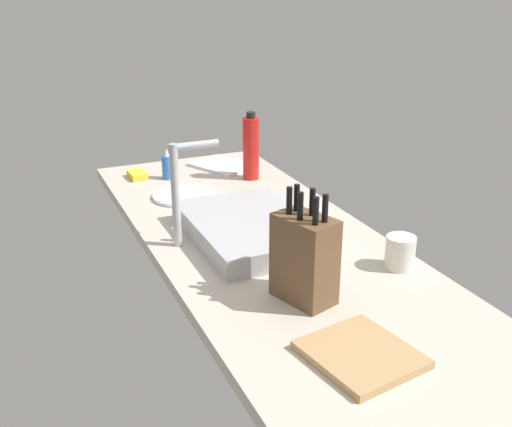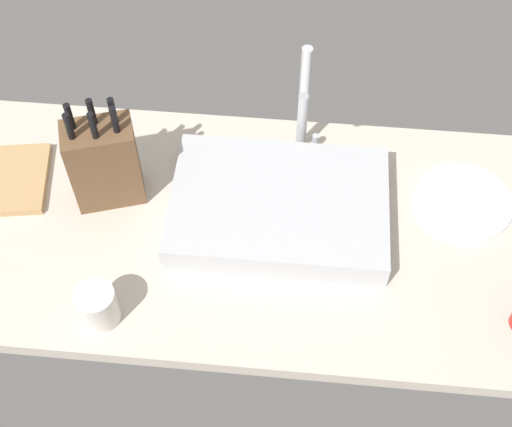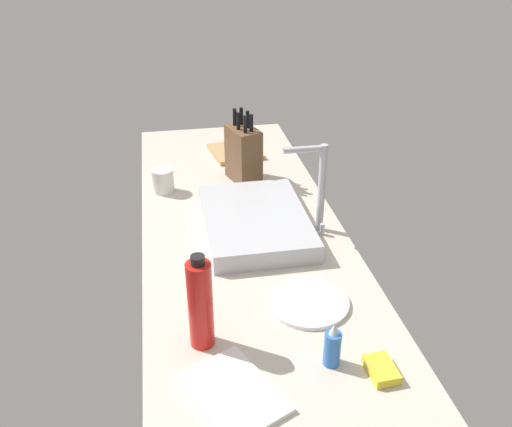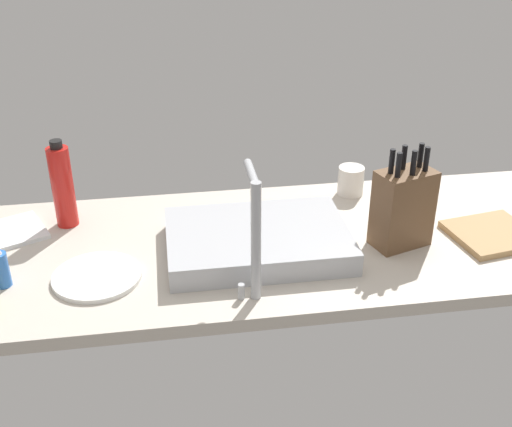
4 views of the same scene
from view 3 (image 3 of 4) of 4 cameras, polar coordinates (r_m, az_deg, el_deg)
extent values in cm
cube|color=beige|center=(188.77, -1.58, -1.33)|extent=(185.04, 66.29, 3.50)
cube|color=#B7BABF|center=(181.92, -0.08, -0.82)|extent=(47.52, 33.04, 6.21)
cylinder|color=#B7BABF|center=(177.62, 6.80, 2.56)|extent=(2.40, 2.40, 30.14)
cylinder|color=#B7BABF|center=(170.09, 4.97, 6.63)|extent=(2.00, 12.94, 2.00)
cylinder|color=#B7BABF|center=(180.94, 6.87, -1.64)|extent=(1.60, 1.60, 4.00)
cube|color=brown|center=(212.77, -1.31, 6.09)|extent=(16.90, 13.19, 21.27)
cylinder|color=black|center=(211.24, -2.23, 9.95)|extent=(1.76, 1.76, 6.53)
cylinder|color=black|center=(212.10, -1.53, 10.04)|extent=(1.76, 1.76, 6.53)
cylinder|color=black|center=(206.90, -1.85, 9.54)|extent=(1.76, 1.76, 6.53)
cylinder|color=black|center=(208.54, -0.88, 9.71)|extent=(1.76, 1.76, 6.53)
cylinder|color=black|center=(203.53, -1.12, 9.21)|extent=(1.76, 1.76, 6.53)
cylinder|color=black|center=(204.75, -0.49, 9.33)|extent=(1.76, 1.76, 6.53)
cube|color=tan|center=(240.80, -2.13, 6.41)|extent=(24.58, 23.18, 1.80)
cylinder|color=blue|center=(132.61, 7.89, -13.68)|extent=(4.05, 4.05, 8.94)
cone|color=silver|center=(128.72, 8.07, -11.76)|extent=(2.23, 2.23, 2.80)
cylinder|color=red|center=(132.68, -5.77, -9.40)|extent=(6.09, 6.09, 23.31)
cylinder|color=black|center=(125.15, -6.06, -4.83)|extent=(3.35, 3.35, 2.20)
cylinder|color=white|center=(151.33, 5.44, -9.13)|extent=(22.03, 22.03, 1.20)
cube|color=white|center=(127.36, -2.43, -18.08)|extent=(28.32, 25.08, 1.20)
cylinder|color=silver|center=(208.96, -9.59, 3.36)|extent=(7.97, 7.97, 8.93)
cube|color=yellow|center=(134.45, 12.84, -15.46)|extent=(9.26, 6.40, 2.40)
camera|label=1|loc=(3.23, 7.23, 25.52)|focal=43.38mm
camera|label=2|loc=(1.68, -41.02, 34.69)|focal=49.13mm
camera|label=4|loc=(2.17, 45.49, 20.08)|focal=45.03mm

